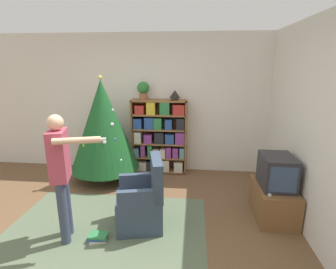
# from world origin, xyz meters

# --- Properties ---
(ground_plane) EXTENTS (14.00, 14.00, 0.00)m
(ground_plane) POSITION_xyz_m (0.00, 0.00, 0.00)
(ground_plane) COLOR brown
(wall_back) EXTENTS (8.00, 0.10, 2.60)m
(wall_back) POSITION_xyz_m (0.00, 2.35, 1.30)
(wall_back) COLOR silver
(wall_back) RESTS_ON ground_plane
(area_rug) EXTENTS (2.52, 1.85, 0.01)m
(area_rug) POSITION_xyz_m (-0.17, 0.17, 0.00)
(area_rug) COLOR #56664C
(area_rug) RESTS_ON ground_plane
(bookshelf) EXTENTS (1.03, 0.28, 1.41)m
(bookshelf) POSITION_xyz_m (0.28, 2.13, 0.71)
(bookshelf) COLOR brown
(bookshelf) RESTS_ON ground_plane
(tv_stand) EXTENTS (0.49, 0.78, 0.45)m
(tv_stand) POSITION_xyz_m (2.02, 0.73, 0.22)
(tv_stand) COLOR brown
(tv_stand) RESTS_ON ground_plane
(television) EXTENTS (0.40, 0.53, 0.43)m
(television) POSITION_xyz_m (2.02, 0.73, 0.66)
(television) COLOR #28282D
(television) RESTS_ON tv_stand
(game_remote) EXTENTS (0.04, 0.12, 0.02)m
(game_remote) POSITION_xyz_m (1.88, 0.50, 0.46)
(game_remote) COLOR white
(game_remote) RESTS_ON tv_stand
(christmas_tree) EXTENTS (1.20, 1.20, 1.86)m
(christmas_tree) POSITION_xyz_m (-0.66, 1.70, 1.00)
(christmas_tree) COLOR #4C3323
(christmas_tree) RESTS_ON ground_plane
(armchair) EXTENTS (0.68, 0.67, 0.92)m
(armchair) POSITION_xyz_m (0.28, 0.34, 0.32)
(armchair) COLOR #334256
(armchair) RESTS_ON ground_plane
(standing_person) EXTENTS (0.70, 0.45, 1.52)m
(standing_person) POSITION_xyz_m (-0.56, 0.00, 0.89)
(standing_person) COLOR #38425B
(standing_person) RESTS_ON ground_plane
(potted_plant) EXTENTS (0.22, 0.22, 0.33)m
(potted_plant) POSITION_xyz_m (-0.02, 2.14, 1.60)
(potted_plant) COLOR #935B38
(potted_plant) RESTS_ON bookshelf
(table_lamp) EXTENTS (0.20, 0.20, 0.18)m
(table_lamp) POSITION_xyz_m (0.56, 2.14, 1.51)
(table_lamp) COLOR #473828
(table_lamp) RESTS_ON bookshelf
(book_pile_near_tree) EXTENTS (0.22, 0.17, 0.11)m
(book_pile_near_tree) POSITION_xyz_m (-0.17, 1.38, 0.06)
(book_pile_near_tree) COLOR #5B899E
(book_pile_near_tree) RESTS_ON ground_plane
(book_pile_by_chair) EXTENTS (0.23, 0.19, 0.08)m
(book_pile_by_chair) POSITION_xyz_m (-0.19, -0.02, 0.04)
(book_pile_by_chair) COLOR beige
(book_pile_by_chair) RESTS_ON ground_plane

